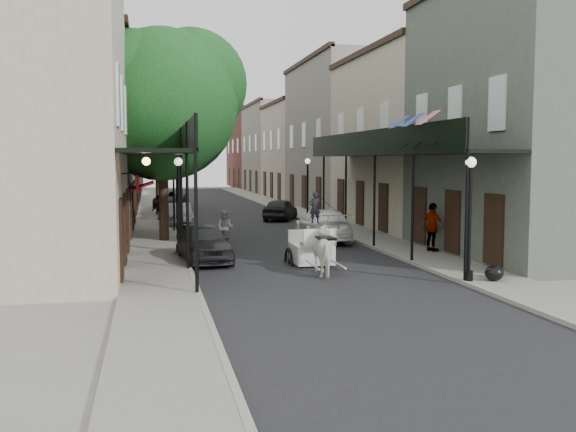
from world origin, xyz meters
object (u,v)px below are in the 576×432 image
tree_near (171,99)px  car_right_near (323,225)px  lamppost_right_near (470,217)px  carriage (309,235)px  tree_far (163,128)px  car_left_near (204,243)px  horse (326,251)px  pedestrian_sidewalk_left (160,207)px  lamppost_left (179,203)px  lamppost_right_far (308,188)px  car_left_far (171,199)px  car_left_mid (179,215)px  pedestrian_sidewalk_right (433,227)px  pedestrian_walking (225,228)px  car_right_far (280,209)px

tree_near → car_right_near: (6.80, -1.18, -5.75)m
lamppost_right_near → carriage: lamppost_right_near is taller
car_right_near → tree_far: bearing=-61.2°
carriage → car_left_near: size_ratio=0.63×
lamppost_right_near → horse: lamppost_right_near is taller
tree_far → carriage: 22.24m
pedestrian_sidewalk_left → car_left_near: 16.16m
lamppost_left → lamppost_right_far: (8.20, 12.00, 0.00)m
tree_far → car_left_far: 8.76m
lamppost_right_near → car_right_near: (-1.50, 11.00, -1.31)m
tree_near → car_left_mid: 9.32m
pedestrian_sidewalk_right → car_left_far: (-9.32, 27.22, -0.40)m
carriage → pedestrian_walking: 6.02m
lamppost_right_far → carriage: size_ratio=1.41×
lamppost_right_near → car_left_near: lamppost_right_near is taller
lamppost_right_near → car_left_far: size_ratio=0.76×
carriage → pedestrian_sidewalk_right: bearing=11.6°
tree_far → car_left_mid: size_ratio=2.24×
tree_near → tree_far: size_ratio=1.12×
tree_near → car_right_far: tree_near is taller
pedestrian_sidewalk_right → car_left_far: pedestrian_sidewalk_right is taller
lamppost_right_near → carriage: size_ratio=1.41×
lamppost_left → car_left_far: lamppost_left is taller
tree_far → lamppost_right_far: (8.35, -6.18, -3.79)m
lamppost_right_far → car_right_far: bearing=131.2°
pedestrian_sidewalk_left → car_right_far: 7.41m
pedestrian_walking → lamppost_right_far: bearing=81.2°
lamppost_right_near → car_left_far: 34.13m
car_right_near → horse: bearing=79.9°
pedestrian_walking → car_left_mid: pedestrian_walking is taller
car_left_mid → car_right_near: car_right_near is taller
tree_near → horse: bearing=-64.7°
car_left_mid → carriage: bearing=-77.0°
tree_far → lamppost_left: bearing=-89.5°
lamppost_right_far → car_right_near: bearing=-99.5°
lamppost_left → pedestrian_sidewalk_right: 10.07m
horse → car_right_near: size_ratio=0.37×
car_left_near → car_left_mid: size_ratio=1.08×
tree_near → car_left_far: bearing=88.4°
lamppost_right_near → pedestrian_sidewalk_right: bearing=74.9°
pedestrian_sidewalk_left → car_right_near: 13.25m
pedestrian_sidewalk_right → car_left_near: pedestrian_sidewalk_right is taller
pedestrian_sidewalk_right → car_left_mid: pedestrian_sidewalk_right is taller
pedestrian_sidewalk_left → car_left_near: pedestrian_sidewalk_left is taller
horse → lamppost_right_near: bearing=146.5°
pedestrian_sidewalk_right → car_left_near: (-9.02, -0.01, -0.38)m
lamppost_right_far → car_right_near: 9.22m
lamppost_left → horse: lamppost_left is taller
pedestrian_walking → car_right_far: size_ratio=0.39×
pedestrian_sidewalk_right → pedestrian_sidewalk_left: bearing=12.7°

